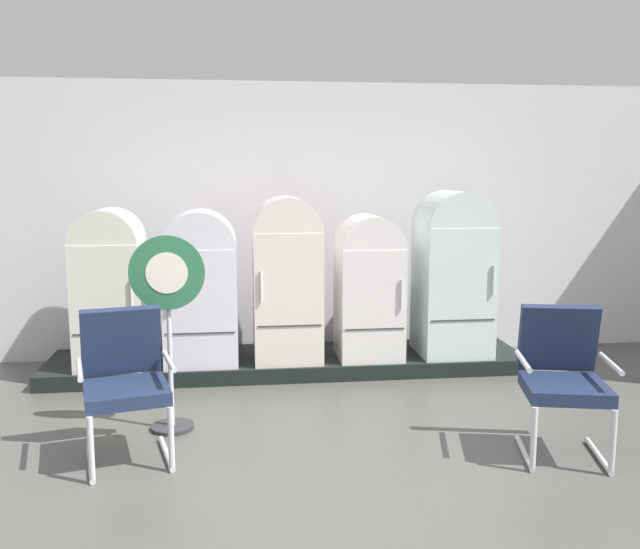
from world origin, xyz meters
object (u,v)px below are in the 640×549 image
(refrigerator_1, at_px, (201,283))
(refrigerator_0, at_px, (110,283))
(refrigerator_2, at_px, (287,274))
(sign_stand, at_px, (169,328))
(refrigerator_4, at_px, (453,268))
(armchair_right, at_px, (562,372))
(armchair_left, at_px, (125,375))
(refrigerator_3, at_px, (369,283))

(refrigerator_1, bearing_deg, refrigerator_0, 179.12)
(refrigerator_1, height_order, refrigerator_2, refrigerator_2)
(refrigerator_1, xyz_separation_m, sign_stand, (-0.17, -1.34, -0.11))
(refrigerator_4, distance_m, armchair_right, 2.14)
(refrigerator_0, distance_m, sign_stand, 1.51)
(refrigerator_2, height_order, sign_stand, refrigerator_2)
(refrigerator_1, distance_m, armchair_left, 1.87)
(refrigerator_3, xyz_separation_m, armchair_right, (0.95, -2.06, -0.29))
(refrigerator_0, xyz_separation_m, refrigerator_4, (3.25, 0.01, 0.08))
(refrigerator_1, xyz_separation_m, refrigerator_4, (2.43, 0.02, 0.09))
(refrigerator_2, xyz_separation_m, armchair_right, (1.73, -2.07, -0.39))
(sign_stand, bearing_deg, refrigerator_0, 115.91)
(refrigerator_4, bearing_deg, armchair_right, -87.02)
(refrigerator_0, distance_m, armchair_right, 3.97)
(refrigerator_0, xyz_separation_m, armchair_left, (0.40, -1.81, -0.34))
(refrigerator_2, height_order, armchair_left, refrigerator_2)
(refrigerator_4, xyz_separation_m, sign_stand, (-2.59, -1.37, -0.20))
(refrigerator_0, bearing_deg, refrigerator_2, -0.58)
(armchair_right, bearing_deg, refrigerator_2, 129.94)
(armchair_left, relative_size, sign_stand, 0.69)
(armchair_right, height_order, sign_stand, sign_stand)
(refrigerator_1, xyz_separation_m, refrigerator_2, (0.80, -0.00, 0.07))
(armchair_right, bearing_deg, refrigerator_0, 148.17)
(refrigerator_0, xyz_separation_m, refrigerator_3, (2.41, -0.02, -0.04))
(refrigerator_2, height_order, refrigerator_3, refrigerator_2)
(refrigerator_1, xyz_separation_m, armchair_right, (2.54, -2.07, -0.32))
(refrigerator_2, distance_m, refrigerator_3, 0.79)
(armchair_left, xyz_separation_m, sign_stand, (0.26, 0.45, 0.21))
(refrigerator_3, distance_m, refrigerator_4, 0.85)
(refrigerator_0, height_order, refrigerator_3, refrigerator_0)
(refrigerator_0, relative_size, refrigerator_1, 1.01)
(refrigerator_3, height_order, refrigerator_4, refrigerator_4)
(refrigerator_2, distance_m, refrigerator_4, 1.62)
(refrigerator_0, distance_m, refrigerator_4, 3.25)
(refrigerator_2, xyz_separation_m, sign_stand, (-0.97, -1.34, -0.18))
(armchair_right, relative_size, sign_stand, 0.69)
(refrigerator_2, bearing_deg, refrigerator_0, 179.42)
(armchair_left, bearing_deg, refrigerator_2, 55.57)
(refrigerator_4, distance_m, sign_stand, 2.94)
(refrigerator_2, xyz_separation_m, armchair_left, (-1.23, -1.79, -0.39))
(refrigerator_0, relative_size, refrigerator_3, 1.05)
(refrigerator_2, bearing_deg, sign_stand, -125.96)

